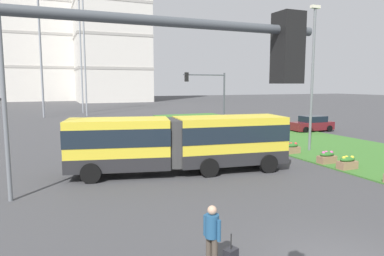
# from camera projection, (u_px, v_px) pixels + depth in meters

# --- Properties ---
(grass_median) EXTENTS (10.00, 70.00, 0.08)m
(grass_median) POSITION_uv_depth(u_px,v_px,m) (372.00, 156.00, 23.04)
(grass_median) COLOR #3D752D
(grass_median) RESTS_ON ground_plane
(articulated_bus) EXTENTS (12.06, 4.54, 3.00)m
(articulated_bus) POSITION_uv_depth(u_px,v_px,m) (180.00, 142.00, 18.81)
(articulated_bus) COLOR yellow
(articulated_bus) RESTS_ON ground
(car_maroon_sedan) EXTENTS (4.41, 2.03, 1.58)m
(car_maroon_sedan) POSITION_uv_depth(u_px,v_px,m) (312.00, 124.00, 35.37)
(car_maroon_sedan) COLOR maroon
(car_maroon_sedan) RESTS_ON ground
(pedestrian_crossing) EXTENTS (0.36, 0.55, 1.74)m
(pedestrian_crossing) POSITION_uv_depth(u_px,v_px,m) (212.00, 233.00, 8.88)
(pedestrian_crossing) COLOR #4C4238
(pedestrian_crossing) RESTS_ON ground
(flower_planter_2) EXTENTS (1.10, 0.56, 0.74)m
(flower_planter_2) POSITION_uv_depth(u_px,v_px,m) (347.00, 163.00, 19.42)
(flower_planter_2) COLOR #937051
(flower_planter_2) RESTS_ON grass_median
(flower_planter_3) EXTENTS (1.10, 0.56, 0.74)m
(flower_planter_3) POSITION_uv_depth(u_px,v_px,m) (327.00, 157.00, 20.83)
(flower_planter_3) COLOR #937051
(flower_planter_3) RESTS_ON grass_median
(flower_planter_4) EXTENTS (1.10, 0.56, 0.74)m
(flower_planter_4) POSITION_uv_depth(u_px,v_px,m) (292.00, 148.00, 23.83)
(flower_planter_4) COLOR #937051
(flower_planter_4) RESTS_ON grass_median
(traffic_light_near_left) EXTENTS (3.56, 0.28, 5.60)m
(traffic_light_near_left) POSITION_uv_depth(u_px,v_px,m) (114.00, 180.00, 3.37)
(traffic_light_near_left) COLOR #474C51
(traffic_light_near_left) RESTS_ON ground
(traffic_light_far_right) EXTENTS (4.07, 0.28, 5.81)m
(traffic_light_far_right) POSITION_uv_depth(u_px,v_px,m) (211.00, 93.00, 31.20)
(traffic_light_far_right) COLOR #474C51
(traffic_light_far_right) RESTS_ON ground
(streetlight_left) EXTENTS (0.70, 0.28, 8.48)m
(streetlight_left) POSITION_uv_depth(u_px,v_px,m) (3.00, 87.00, 13.77)
(streetlight_left) COLOR slate
(streetlight_left) RESTS_ON ground
(streetlight_median) EXTENTS (0.70, 0.28, 10.14)m
(streetlight_median) POSITION_uv_depth(u_px,v_px,m) (312.00, 74.00, 24.30)
(streetlight_median) COLOR slate
(streetlight_median) RESTS_ON ground
(apartment_tower_westcentre) EXTENTS (20.77, 19.24, 36.55)m
(apartment_tower_westcentre) POSITION_uv_depth(u_px,v_px,m) (43.00, 38.00, 103.36)
(apartment_tower_westcentre) COLOR silver
(apartment_tower_westcentre) RESTS_ON ground
(apartment_tower_centre) EXTENTS (19.29, 15.54, 51.14)m
(apartment_tower_centre) POSITION_uv_depth(u_px,v_px,m) (111.00, 7.00, 93.80)
(apartment_tower_centre) COLOR silver
(apartment_tower_centre) RESTS_ON ground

